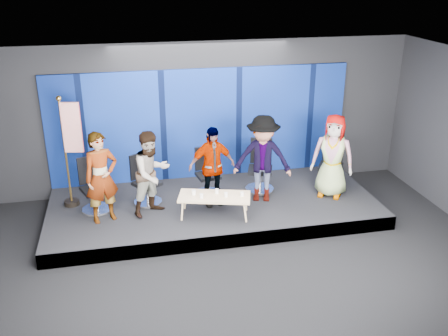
{
  "coord_description": "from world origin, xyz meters",
  "views": [
    {
      "loc": [
        -1.83,
        -7.07,
        5.06
      ],
      "look_at": [
        0.21,
        2.4,
        1.1
      ],
      "focal_mm": 40.0,
      "sensor_mm": 36.0,
      "label": 1
    }
  ],
  "objects_px": {
    "chair_a": "(95,194)",
    "chair_e": "(330,170)",
    "chair_d": "(260,174)",
    "mug_a": "(194,192)",
    "panelist_a": "(101,178)",
    "mug_b": "(201,196)",
    "panelist_b": "(152,173)",
    "chair_b": "(146,188)",
    "panelist_d": "(263,159)",
    "coffee_table": "(214,197)",
    "panelist_e": "(333,156)",
    "chair_c": "(207,179)",
    "flag_stand": "(71,150)",
    "mug_e": "(242,194)",
    "mug_d": "(226,195)",
    "panelist_c": "(212,166)",
    "mug_c": "(217,191)"
  },
  "relations": [
    {
      "from": "coffee_table",
      "to": "mug_b",
      "type": "height_order",
      "value": "mug_b"
    },
    {
      "from": "panelist_d",
      "to": "mug_e",
      "type": "distance_m",
      "value": 1.0
    },
    {
      "from": "panelist_e",
      "to": "chair_c",
      "type": "bearing_deg",
      "value": -161.76
    },
    {
      "from": "panelist_a",
      "to": "panelist_b",
      "type": "xyz_separation_m",
      "value": [
        0.98,
        0.11,
        -0.04
      ]
    },
    {
      "from": "panelist_d",
      "to": "mug_c",
      "type": "xyz_separation_m",
      "value": [
        -1.07,
        -0.41,
        -0.46
      ]
    },
    {
      "from": "chair_d",
      "to": "mug_d",
      "type": "xyz_separation_m",
      "value": [
        -1.03,
        -1.11,
        0.1
      ]
    },
    {
      "from": "coffee_table",
      "to": "mug_e",
      "type": "xyz_separation_m",
      "value": [
        0.54,
        -0.13,
        0.08
      ]
    },
    {
      "from": "panelist_b",
      "to": "panelist_e",
      "type": "relative_size",
      "value": 0.95
    },
    {
      "from": "chair_c",
      "to": "mug_a",
      "type": "distance_m",
      "value": 1.03
    },
    {
      "from": "chair_c",
      "to": "panelist_e",
      "type": "xyz_separation_m",
      "value": [
        2.65,
        -0.63,
        0.57
      ]
    },
    {
      "from": "mug_a",
      "to": "mug_b",
      "type": "xyz_separation_m",
      "value": [
        0.13,
        -0.19,
        -0.01
      ]
    },
    {
      "from": "panelist_b",
      "to": "chair_b",
      "type": "bearing_deg",
      "value": 70.16
    },
    {
      "from": "chair_a",
      "to": "panelist_e",
      "type": "bearing_deg",
      "value": -24.75
    },
    {
      "from": "panelist_c",
      "to": "flag_stand",
      "type": "xyz_separation_m",
      "value": [
        -2.83,
        0.52,
        0.4
      ]
    },
    {
      "from": "chair_a",
      "to": "panelist_b",
      "type": "relative_size",
      "value": 0.65
    },
    {
      "from": "chair_a",
      "to": "panelist_a",
      "type": "relative_size",
      "value": 0.62
    },
    {
      "from": "flag_stand",
      "to": "panelist_e",
      "type": "bearing_deg",
      "value": 5.44
    },
    {
      "from": "chair_b",
      "to": "mug_d",
      "type": "xyz_separation_m",
      "value": [
        1.54,
        -0.97,
        0.13
      ]
    },
    {
      "from": "chair_a",
      "to": "chair_c",
      "type": "distance_m",
      "value": 2.44
    },
    {
      "from": "panelist_e",
      "to": "chair_a",
      "type": "bearing_deg",
      "value": -152.1
    },
    {
      "from": "panelist_a",
      "to": "panelist_d",
      "type": "height_order",
      "value": "panelist_d"
    },
    {
      "from": "panelist_d",
      "to": "mug_a",
      "type": "distance_m",
      "value": 1.66
    },
    {
      "from": "chair_b",
      "to": "mug_a",
      "type": "xyz_separation_m",
      "value": [
        0.92,
        -0.74,
        0.14
      ]
    },
    {
      "from": "coffee_table",
      "to": "chair_e",
      "type": "bearing_deg",
      "value": 17.21
    },
    {
      "from": "coffee_table",
      "to": "mug_b",
      "type": "relative_size",
      "value": 17.55
    },
    {
      "from": "mug_d",
      "to": "flag_stand",
      "type": "bearing_deg",
      "value": 158.64
    },
    {
      "from": "panelist_e",
      "to": "mug_d",
      "type": "relative_size",
      "value": 21.0
    },
    {
      "from": "chair_e",
      "to": "coffee_table",
      "type": "relative_size",
      "value": 0.74
    },
    {
      "from": "mug_a",
      "to": "coffee_table",
      "type": "bearing_deg",
      "value": -18.58
    },
    {
      "from": "chair_a",
      "to": "flag_stand",
      "type": "xyz_separation_m",
      "value": [
        -0.4,
        0.32,
        0.89
      ]
    },
    {
      "from": "mug_e",
      "to": "panelist_b",
      "type": "bearing_deg",
      "value": 163.39
    },
    {
      "from": "panelist_b",
      "to": "chair_c",
      "type": "height_order",
      "value": "panelist_b"
    },
    {
      "from": "panelist_c",
      "to": "coffee_table",
      "type": "height_order",
      "value": "panelist_c"
    },
    {
      "from": "chair_b",
      "to": "mug_d",
      "type": "distance_m",
      "value": 1.83
    },
    {
      "from": "coffee_table",
      "to": "mug_c",
      "type": "bearing_deg",
      "value": 55.66
    },
    {
      "from": "panelist_b",
      "to": "mug_b",
      "type": "relative_size",
      "value": 19.94
    },
    {
      "from": "chair_a",
      "to": "chair_e",
      "type": "bearing_deg",
      "value": -19.51
    },
    {
      "from": "panelist_c",
      "to": "chair_d",
      "type": "relative_size",
      "value": 1.46
    },
    {
      "from": "chair_d",
      "to": "mug_a",
      "type": "height_order",
      "value": "chair_d"
    },
    {
      "from": "panelist_a",
      "to": "chair_a",
      "type": "bearing_deg",
      "value": 90.83
    },
    {
      "from": "panelist_b",
      "to": "panelist_c",
      "type": "bearing_deg",
      "value": -26.03
    },
    {
      "from": "chair_c",
      "to": "chair_d",
      "type": "relative_size",
      "value": 0.9
    },
    {
      "from": "panelist_d",
      "to": "chair_e",
      "type": "height_order",
      "value": "panelist_d"
    },
    {
      "from": "mug_a",
      "to": "panelist_b",
      "type": "bearing_deg",
      "value": 162.44
    },
    {
      "from": "mug_a",
      "to": "flag_stand",
      "type": "distance_m",
      "value": 2.67
    },
    {
      "from": "panelist_a",
      "to": "mug_b",
      "type": "xyz_separation_m",
      "value": [
        1.91,
        -0.33,
        -0.43
      ]
    },
    {
      "from": "mug_d",
      "to": "panelist_b",
      "type": "bearing_deg",
      "value": 161.22
    },
    {
      "from": "coffee_table",
      "to": "flag_stand",
      "type": "relative_size",
      "value": 0.65
    },
    {
      "from": "mug_d",
      "to": "flag_stand",
      "type": "xyz_separation_m",
      "value": [
        -2.99,
        1.17,
        0.77
      ]
    },
    {
      "from": "chair_b",
      "to": "panelist_b",
      "type": "height_order",
      "value": "panelist_b"
    }
  ]
}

